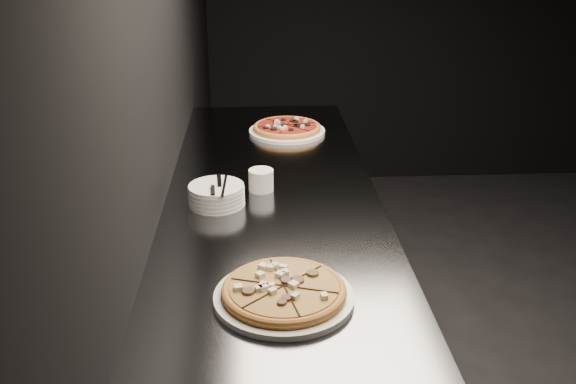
{
  "coord_description": "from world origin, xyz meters",
  "views": [
    {
      "loc": [
        -2.19,
        -2.0,
        1.81
      ],
      "look_at": [
        -2.08,
        -0.02,
        0.97
      ],
      "focal_mm": 40.0,
      "sensor_mm": 36.0,
      "label": 1
    }
  ],
  "objects_px": {
    "ramekin": "(261,179)",
    "plate_stack": "(217,195)",
    "pizza_mushroom": "(284,292)",
    "pizza_tomato": "(287,129)",
    "counter": "(274,316)",
    "cutlery": "(218,186)"
  },
  "relations": [
    {
      "from": "counter",
      "to": "plate_stack",
      "type": "bearing_deg",
      "value": -178.75
    },
    {
      "from": "ramekin",
      "to": "pizza_mushroom",
      "type": "bearing_deg",
      "value": -86.27
    },
    {
      "from": "pizza_tomato",
      "to": "cutlery",
      "type": "height_order",
      "value": "cutlery"
    },
    {
      "from": "plate_stack",
      "to": "ramekin",
      "type": "height_order",
      "value": "ramekin"
    },
    {
      "from": "counter",
      "to": "pizza_mushroom",
      "type": "height_order",
      "value": "pizza_mushroom"
    },
    {
      "from": "pizza_tomato",
      "to": "ramekin",
      "type": "relative_size",
      "value": 4.12
    },
    {
      "from": "cutlery",
      "to": "plate_stack",
      "type": "bearing_deg",
      "value": 113.57
    },
    {
      "from": "cutlery",
      "to": "pizza_mushroom",
      "type": "bearing_deg",
      "value": -76.09
    },
    {
      "from": "plate_stack",
      "to": "pizza_mushroom",
      "type": "bearing_deg",
      "value": -71.8
    },
    {
      "from": "ramekin",
      "to": "pizza_tomato",
      "type": "bearing_deg",
      "value": 79.1
    },
    {
      "from": "pizza_mushroom",
      "to": "pizza_tomato",
      "type": "bearing_deg",
      "value": 86.69
    },
    {
      "from": "pizza_mushroom",
      "to": "plate_stack",
      "type": "distance_m",
      "value": 0.64
    },
    {
      "from": "pizza_tomato",
      "to": "ramekin",
      "type": "xyz_separation_m",
      "value": [
        -0.13,
        -0.66,
        0.02
      ]
    },
    {
      "from": "pizza_mushroom",
      "to": "ramekin",
      "type": "bearing_deg",
      "value": 93.73
    },
    {
      "from": "counter",
      "to": "cutlery",
      "type": "bearing_deg",
      "value": -174.23
    },
    {
      "from": "counter",
      "to": "pizza_tomato",
      "type": "xyz_separation_m",
      "value": [
        0.09,
        0.77,
        0.48
      ]
    },
    {
      "from": "pizza_tomato",
      "to": "plate_stack",
      "type": "relative_size",
      "value": 1.94
    },
    {
      "from": "ramekin",
      "to": "plate_stack",
      "type": "bearing_deg",
      "value": -142.92
    },
    {
      "from": "counter",
      "to": "plate_stack",
      "type": "xyz_separation_m",
      "value": [
        -0.19,
        -0.0,
        0.49
      ]
    },
    {
      "from": "plate_stack",
      "to": "ramekin",
      "type": "xyz_separation_m",
      "value": [
        0.15,
        0.11,
        0.01
      ]
    },
    {
      "from": "counter",
      "to": "ramekin",
      "type": "distance_m",
      "value": 0.51
    },
    {
      "from": "pizza_tomato",
      "to": "plate_stack",
      "type": "xyz_separation_m",
      "value": [
        -0.28,
        -0.77,
        0.01
      ]
    }
  ]
}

